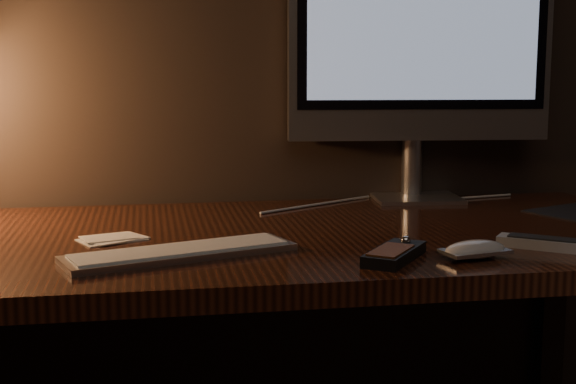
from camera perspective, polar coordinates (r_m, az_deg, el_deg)
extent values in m
cube|color=#401B0E|center=(1.55, -0.63, -3.61)|extent=(1.60, 0.75, 0.04)
cube|color=black|center=(2.20, 17.95, -10.49)|extent=(0.06, 0.06, 0.71)
cube|color=black|center=(1.96, -2.29, -9.35)|extent=(1.48, 0.02, 0.51)
cube|color=silver|center=(1.96, 9.06, -0.38)|extent=(0.22, 0.20, 0.01)
cylinder|color=silver|center=(1.99, 8.79, 1.84)|extent=(0.05, 0.05, 0.14)
cube|color=silver|center=(1.94, 9.40, 11.21)|extent=(0.62, 0.10, 0.51)
cube|color=black|center=(1.92, 9.64, 12.24)|extent=(0.59, 0.06, 0.43)
cube|color=#8C9DBF|center=(1.92, 9.67, 12.24)|extent=(0.54, 0.05, 0.38)
cube|color=silver|center=(1.37, -7.67, -4.25)|extent=(0.41, 0.23, 0.01)
ellipsoid|color=white|center=(1.37, 13.16, -4.19)|extent=(0.12, 0.08, 0.02)
cube|color=black|center=(1.34, 7.59, -4.41)|extent=(0.14, 0.16, 0.02)
cube|color=brown|center=(1.34, 7.59, -3.98)|extent=(0.10, 0.11, 0.00)
sphere|color=silver|center=(1.34, 7.60, -3.92)|extent=(0.02, 0.02, 0.02)
cube|color=gray|center=(1.48, 18.18, -3.55)|extent=(0.17, 0.15, 0.02)
cube|color=black|center=(1.48, 18.19, -3.17)|extent=(0.14, 0.12, 0.00)
cylinder|color=red|center=(1.48, 18.20, -3.07)|extent=(0.01, 0.01, 0.00)
cylinder|color=#0C8C19|center=(1.48, 18.20, -3.07)|extent=(0.01, 0.01, 0.00)
cylinder|color=gold|center=(1.48, 18.20, -3.07)|extent=(0.01, 0.01, 0.00)
cylinder|color=#1433BF|center=(1.48, 18.20, -3.07)|extent=(0.01, 0.01, 0.00)
cube|color=white|center=(1.52, -12.42, -3.26)|extent=(0.14, 0.12, 0.01)
cylinder|color=white|center=(1.89, 7.21, -0.73)|extent=(0.63, 0.23, 0.01)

